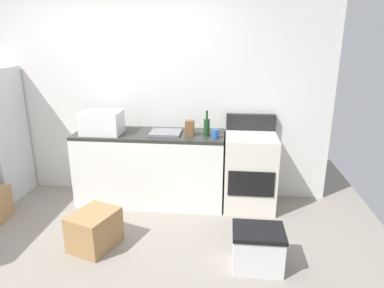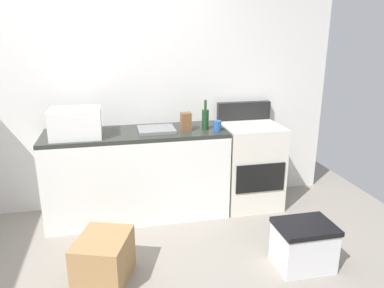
# 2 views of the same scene
# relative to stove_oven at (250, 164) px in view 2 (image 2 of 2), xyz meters

# --- Properties ---
(wall_back) EXTENTS (5.00, 0.10, 2.60)m
(wall_back) POSITION_rel_stove_oven_xyz_m (-1.52, 0.34, 0.83)
(wall_back) COLOR silver
(wall_back) RESTS_ON ground_plane
(kitchen_counter) EXTENTS (1.80, 0.60, 0.90)m
(kitchen_counter) POSITION_rel_stove_oven_xyz_m (-1.22, -0.01, -0.02)
(kitchen_counter) COLOR white
(kitchen_counter) RESTS_ON ground_plane
(stove_oven) EXTENTS (0.60, 0.61, 1.10)m
(stove_oven) POSITION_rel_stove_oven_xyz_m (0.00, 0.00, 0.00)
(stove_oven) COLOR silver
(stove_oven) RESTS_ON ground_plane
(microwave) EXTENTS (0.46, 0.34, 0.27)m
(microwave) POSITION_rel_stove_oven_xyz_m (-1.77, -0.09, 0.57)
(microwave) COLOR white
(microwave) RESTS_ON kitchen_counter
(sink_basin) EXTENTS (0.36, 0.32, 0.03)m
(sink_basin) POSITION_rel_stove_oven_xyz_m (-1.02, -0.03, 0.45)
(sink_basin) COLOR slate
(sink_basin) RESTS_ON kitchen_counter
(wine_bottle) EXTENTS (0.07, 0.07, 0.30)m
(wine_bottle) POSITION_rel_stove_oven_xyz_m (-0.52, -0.07, 0.54)
(wine_bottle) COLOR #193F1E
(wine_bottle) RESTS_ON kitchen_counter
(coffee_mug) EXTENTS (0.08, 0.08, 0.10)m
(coffee_mug) POSITION_rel_stove_oven_xyz_m (-0.42, -0.14, 0.48)
(coffee_mug) COLOR #2659A5
(coffee_mug) RESTS_ON kitchen_counter
(knife_block) EXTENTS (0.10, 0.10, 0.18)m
(knife_block) POSITION_rel_stove_oven_xyz_m (-0.72, -0.07, 0.52)
(knife_block) COLOR brown
(knife_block) RESTS_ON kitchen_counter
(cardboard_box_medium) EXTENTS (0.50, 0.55, 0.37)m
(cardboard_box_medium) POSITION_rel_stove_oven_xyz_m (-1.57, -1.05, -0.28)
(cardboard_box_medium) COLOR #A37A4C
(cardboard_box_medium) RESTS_ON ground_plane
(storage_bin) EXTENTS (0.46, 0.36, 0.38)m
(storage_bin) POSITION_rel_stove_oven_xyz_m (0.02, -1.21, -0.27)
(storage_bin) COLOR silver
(storage_bin) RESTS_ON ground_plane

